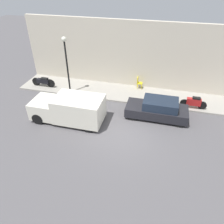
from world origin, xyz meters
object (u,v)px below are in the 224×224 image
Objects in this scene: parked_car at (158,109)px; streetlamp at (66,57)px; motorcycle_red at (194,102)px; delivery_van at (69,108)px; motorcycle_black at (43,81)px; cafe_chair at (139,82)px.

parked_car is 0.93× the size of streetlamp.
motorcycle_red is at bearing -90.01° from streetlamp.
streetlamp reaches higher than delivery_van.
delivery_van reaches higher than motorcycle_black.
parked_car is at bearing -101.77° from motorcycle_black.
delivery_van reaches higher than cafe_chair.
parked_car reaches higher than motorcycle_red.
motorcycle_red is 9.47m from streetlamp.
streetlamp is at bearing 89.99° from motorcycle_red.
delivery_van is 1.08× the size of streetlamp.
streetlamp is 5.90m from cafe_chair.
motorcycle_red is at bearing -56.50° from parked_car.
cafe_chair reaches higher than motorcycle_red.
streetlamp is at bearing 77.17° from parked_car.
streetlamp is (3.27, 1.38, 2.07)m from delivery_van.
streetlamp reaches higher than motorcycle_black.
delivery_van is 2.59× the size of motorcycle_red.
cafe_chair is (1.96, -5.07, -2.29)m from streetlamp.
motorcycle_red reaches higher than motorcycle_black.
motorcycle_red is 1.83× the size of cafe_chair.
motorcycle_red is 11.63m from motorcycle_black.
motorcycle_black is at bearing 88.12° from motorcycle_red.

